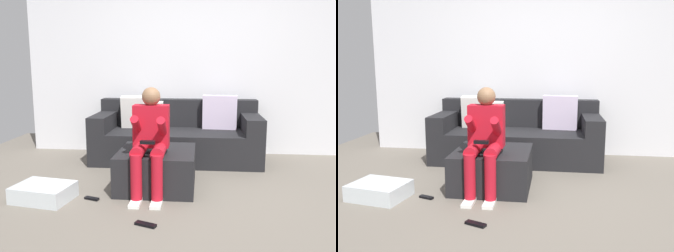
{
  "view_description": "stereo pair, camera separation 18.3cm",
  "coord_description": "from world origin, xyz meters",
  "views": [
    {
      "loc": [
        0.08,
        -3.08,
        1.27
      ],
      "look_at": [
        -0.3,
        1.0,
        0.56
      ],
      "focal_mm": 37.85,
      "sensor_mm": 36.0,
      "label": 1
    },
    {
      "loc": [
        0.27,
        -3.06,
        1.27
      ],
      "look_at": [
        -0.3,
        1.0,
        0.56
      ],
      "focal_mm": 37.85,
      "sensor_mm": 36.0,
      "label": 2
    }
  ],
  "objects": [
    {
      "name": "ground_plane",
      "position": [
        0.0,
        0.0,
        0.0
      ],
      "size": [
        6.3,
        6.3,
        0.0
      ],
      "primitive_type": "plane",
      "color": "#6B6359"
    },
    {
      "name": "storage_bin",
      "position": [
        -1.39,
        -0.01,
        0.08
      ],
      "size": [
        0.58,
        0.48,
        0.15
      ],
      "primitive_type": "cube",
      "rotation": [
        0.0,
        0.0,
        -0.17
      ],
      "color": "silver",
      "rests_on": "ground_plane"
    },
    {
      "name": "wall_back",
      "position": [
        0.0,
        2.04,
        1.27
      ],
      "size": [
        4.84,
        0.1,
        2.54
      ],
      "primitive_type": "cube",
      "color": "silver",
      "rests_on": "ground_plane"
    },
    {
      "name": "couch_sectional",
      "position": [
        -0.24,
        1.6,
        0.32
      ],
      "size": [
        2.18,
        0.91,
        0.86
      ],
      "color": "black",
      "rests_on": "ground_plane"
    },
    {
      "name": "remote_by_storage_bin",
      "position": [
        -0.94,
        0.04,
        0.01
      ],
      "size": [
        0.15,
        0.09,
        0.02
      ],
      "primitive_type": "cube",
      "rotation": [
        0.0,
        0.0,
        -0.32
      ],
      "color": "black",
      "rests_on": "ground_plane"
    },
    {
      "name": "person_seated",
      "position": [
        -0.41,
        0.26,
        0.57
      ],
      "size": [
        0.35,
        0.6,
        1.05
      ],
      "color": "red",
      "rests_on": "ground_plane"
    },
    {
      "name": "ottoman",
      "position": [
        -0.37,
        0.47,
        0.2
      ],
      "size": [
        0.78,
        0.8,
        0.39
      ],
      "primitive_type": "cube",
      "color": "black",
      "rests_on": "ground_plane"
    },
    {
      "name": "remote_near_ottoman",
      "position": [
        -0.34,
        -0.46,
        0.01
      ],
      "size": [
        0.19,
        0.12,
        0.02
      ],
      "primitive_type": "cube",
      "rotation": [
        0.0,
        0.0,
        -0.37
      ],
      "color": "black",
      "rests_on": "ground_plane"
    }
  ]
}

